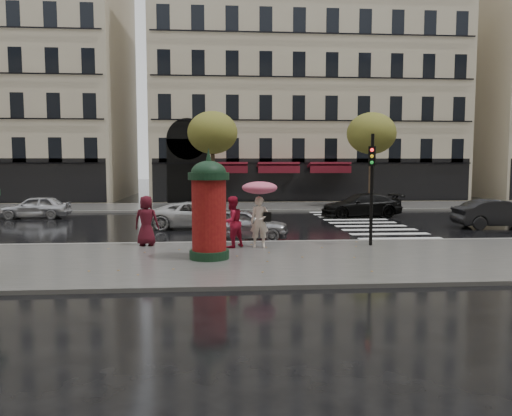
{
  "coord_description": "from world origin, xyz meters",
  "views": [
    {
      "loc": [
        -1.66,
        -16.19,
        3.2
      ],
      "look_at": [
        -0.31,
        1.5,
        1.57
      ],
      "focal_mm": 35.0,
      "sensor_mm": 36.0,
      "label": 1
    }
  ],
  "objects": [
    {
      "name": "bldg_far_corner",
      "position": [
        6.0,
        30.0,
        11.31
      ],
      "size": [
        26.0,
        14.0,
        22.9
      ],
      "color": "#B7A88C",
      "rests_on": "ground"
    },
    {
      "name": "morris_column",
      "position": [
        -1.95,
        -0.3,
        1.81
      ],
      "size": [
        1.31,
        1.31,
        3.53
      ],
      "color": "black",
      "rests_on": "near_sidewalk"
    },
    {
      "name": "car_darkgrey",
      "position": [
        11.97,
        6.95,
        0.7
      ],
      "size": [
        4.28,
        1.61,
        1.4
      ],
      "primitive_type": "imported",
      "rotation": [
        0.0,
        0.0,
        1.54
      ],
      "color": "black",
      "rests_on": "ground"
    },
    {
      "name": "car_silver",
      "position": [
        -0.71,
        4.2,
        0.66
      ],
      "size": [
        4.02,
        1.9,
        1.33
      ],
      "primitive_type": "imported",
      "rotation": [
        0.0,
        0.0,
        1.49
      ],
      "color": "#98989C",
      "rests_on": "ground"
    },
    {
      "name": "ground",
      "position": [
        0.0,
        0.0,
        0.0
      ],
      "size": [
        160.0,
        160.0,
        0.0
      ],
      "primitive_type": "plane",
      "color": "black",
      "rests_on": "ground"
    },
    {
      "name": "woman_umbrella",
      "position": [
        -0.16,
        1.68,
        1.75
      ],
      "size": [
        1.29,
        1.29,
        2.47
      ],
      "color": "beige",
      "rests_on": "near_sidewalk"
    },
    {
      "name": "near_sidewalk",
      "position": [
        0.0,
        -0.5,
        0.06
      ],
      "size": [
        90.0,
        7.0,
        0.12
      ],
      "primitive_type": "cube",
      "color": "#474744",
      "rests_on": "ground"
    },
    {
      "name": "woman_red",
      "position": [
        -1.17,
        1.73,
        1.05
      ],
      "size": [
        1.14,
        1.12,
        1.86
      ],
      "primitive_type": "imported",
      "rotation": [
        0.0,
        0.0,
        3.84
      ],
      "color": "#B91634",
      "rests_on": "near_sidewalk"
    },
    {
      "name": "zebra_crossing",
      "position": [
        6.0,
        9.6,
        0.01
      ],
      "size": [
        3.6,
        11.75,
        0.01
      ],
      "primitive_type": "cube",
      "color": "silver",
      "rests_on": "ground"
    },
    {
      "name": "car_white",
      "position": [
        -2.65,
        8.06,
        0.64
      ],
      "size": [
        4.73,
        2.35,
        1.29
      ],
      "primitive_type": "imported",
      "rotation": [
        0.0,
        0.0,
        1.52
      ],
      "color": "#BEBEBE",
      "rests_on": "ground"
    },
    {
      "name": "far_kerb",
      "position": [
        0.0,
        16.0,
        0.07
      ],
      "size": [
        90.0,
        0.25,
        0.14
      ],
      "primitive_type": "cube",
      "color": "slate",
      "rests_on": "ground"
    },
    {
      "name": "far_sidewalk",
      "position": [
        0.0,
        19.0,
        0.06
      ],
      "size": [
        90.0,
        6.0,
        0.12
      ],
      "primitive_type": "cube",
      "color": "#474744",
      "rests_on": "ground"
    },
    {
      "name": "tree_far_left",
      "position": [
        -2.0,
        18.0,
        5.17
      ],
      "size": [
        3.4,
        3.4,
        6.64
      ],
      "color": "#38281C",
      "rests_on": "ground"
    },
    {
      "name": "man_burgundy",
      "position": [
        -4.31,
        2.38,
        1.05
      ],
      "size": [
        1.0,
        0.74,
        1.86
      ],
      "primitive_type": "imported",
      "rotation": [
        0.0,
        0.0,
        2.97
      ],
      "color": "#440D17",
      "rests_on": "near_sidewalk"
    },
    {
      "name": "near_kerb",
      "position": [
        0.0,
        3.0,
        0.07
      ],
      "size": [
        90.0,
        0.25,
        0.14
      ],
      "primitive_type": "cube",
      "color": "slate",
      "rests_on": "ground"
    },
    {
      "name": "tree_far_right",
      "position": [
        9.0,
        18.0,
        5.17
      ],
      "size": [
        3.4,
        3.4,
        6.64
      ],
      "color": "#38281C",
      "rests_on": "ground"
    },
    {
      "name": "car_black",
      "position": [
        6.73,
        12.43,
        0.69
      ],
      "size": [
        4.91,
        2.4,
        1.37
      ],
      "primitive_type": "imported",
      "rotation": [
        0.0,
        0.0,
        -1.47
      ],
      "color": "black",
      "rests_on": "ground"
    },
    {
      "name": "car_far_silver",
      "position": [
        -12.06,
        13.02,
        0.65
      ],
      "size": [
        3.88,
        1.68,
        1.3
      ],
      "primitive_type": "imported",
      "rotation": [
        0.0,
        0.0,
        -1.53
      ],
      "color": "silver",
      "rests_on": "ground"
    },
    {
      "name": "traffic_light",
      "position": [
        3.97,
        1.72,
        2.62
      ],
      "size": [
        0.31,
        0.41,
        4.12
      ],
      "color": "black",
      "rests_on": "near_sidewalk"
    }
  ]
}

